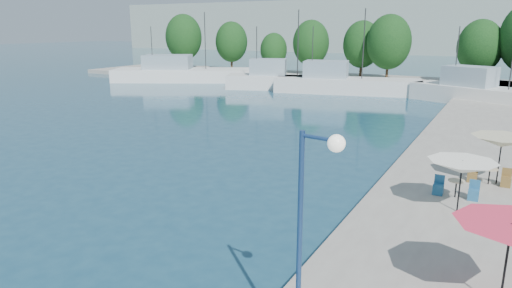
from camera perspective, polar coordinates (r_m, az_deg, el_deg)
The scene contains 19 objects.
quay_far at distance 66.63m, azimuth 12.40°, elevation 7.69°, with size 90.00×16.00×0.60m, color gray.
hill_west at distance 161.73m, azimuth 14.70°, elevation 14.04°, with size 180.00×40.00×16.00m, color #95A396.
trawler_01 at distance 68.27m, azimuth -8.62°, elevation 8.66°, with size 22.36×15.37×10.20m.
trawler_02 at distance 58.81m, azimuth 3.33°, elevation 7.90°, with size 15.28×8.93×10.20m.
trawler_03 at distance 56.15m, azimuth 10.83°, elevation 7.36°, with size 17.57×8.18×10.20m.
trawler_04 at distance 51.89m, azimuth 26.88°, elevation 5.51°, with size 16.24×9.58×10.20m.
tree_01 at distance 82.86m, azimuth -9.03°, elevation 13.05°, with size 6.33×6.33×9.37m.
tree_02 at distance 80.00m, azimuth -3.09°, elevation 12.63°, with size 5.46×5.46×8.08m.
tree_03 at distance 73.91m, azimuth 2.22°, elevation 11.68°, with size 4.24×4.24×6.28m.
tree_04 at distance 72.14m, azimuth 6.88°, elevation 12.43°, with size 5.56×5.56×8.24m.
tree_05 at distance 69.84m, azimuth 13.11°, elevation 12.04°, with size 5.47×5.47×8.10m.
tree_06 at distance 66.62m, azimuth 16.29°, elevation 12.13°, with size 5.99×5.99×8.87m.
tree_07 at distance 65.13m, azimuth 26.19°, elevation 10.84°, with size 5.49×5.49×8.12m.
umbrella_pink at distance 13.19m, azimuth 29.20°, elevation -9.69°, with size 2.78×2.78×2.36m.
umbrella_white at distance 19.36m, azimuth 24.35°, elevation -2.62°, with size 2.62×2.62×2.09m.
umbrella_cream at distance 23.60m, azimuth 28.38°, elevation 0.26°, with size 2.68×2.68×2.27m.
cafe_table_02 at distance 21.41m, azimuth 23.67°, elevation -5.37°, with size 1.82×0.70×0.76m.
cafe_table_03 at distance 23.79m, azimuth 27.09°, elevation -3.84°, with size 1.82×0.70×0.76m.
street_lamp at distance 9.78m, azimuth 7.18°, elevation -7.26°, with size 1.03×0.37×5.03m.
Camera 1 is at (10.81, 3.51, 7.67)m, focal length 32.00 mm.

